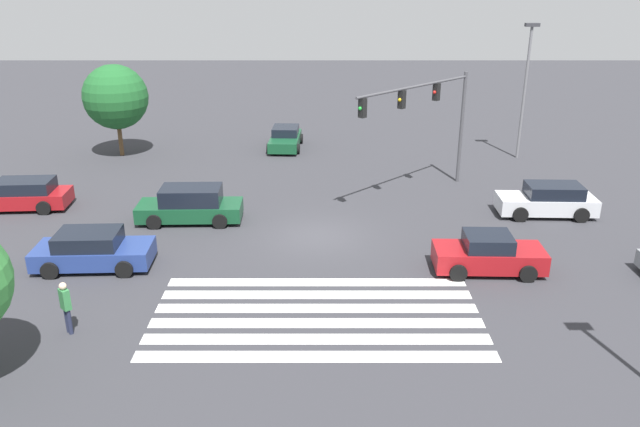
{
  "coord_description": "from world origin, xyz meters",
  "views": [
    {
      "loc": [
        0.11,
        -24.71,
        10.62
      ],
      "look_at": [
        0.0,
        0.0,
        1.05
      ],
      "focal_mm": 35.0,
      "sensor_mm": 36.0,
      "label": 1
    }
  ],
  "objects": [
    {
      "name": "ground_plane",
      "position": [
        0.0,
        0.0,
        0.0
      ],
      "size": [
        115.39,
        115.39,
        0.0
      ],
      "primitive_type": "plane",
      "color": "#333338"
    },
    {
      "name": "crosswalk_markings",
      "position": [
        0.0,
        -6.67,
        0.0
      ],
      "size": [
        10.86,
        5.35,
        0.01
      ],
      "rotation": [
        0.0,
        0.0,
        1.57
      ],
      "color": "silver",
      "rests_on": "ground_plane"
    },
    {
      "name": "traffic_signal_mast",
      "position": [
        5.4,
        5.4,
        4.47
      ],
      "size": [
        6.07,
        6.07,
        5.9
      ],
      "rotation": [
        0.0,
        0.0,
        -2.36
      ],
      "color": "#47474C",
      "rests_on": "ground_plane"
    },
    {
      "name": "car_0",
      "position": [
        6.48,
        -3.34,
        0.68
      ],
      "size": [
        4.15,
        2.04,
        1.5
      ],
      "rotation": [
        0.0,
        0.0,
        -0.03
      ],
      "color": "maroon",
      "rests_on": "ground_plane"
    },
    {
      "name": "car_1",
      "position": [
        -5.77,
        1.77,
        0.77
      ],
      "size": [
        4.72,
        2.13,
        1.62
      ],
      "rotation": [
        0.0,
        0.0,
        3.17
      ],
      "color": "#144728",
      "rests_on": "ground_plane"
    },
    {
      "name": "car_2",
      "position": [
        -14.26,
        3.39,
        0.69
      ],
      "size": [
        4.87,
        2.25,
        1.44
      ],
      "rotation": [
        0.0,
        0.0,
        3.21
      ],
      "color": "maroon",
      "rests_on": "ground_plane"
    },
    {
      "name": "car_4",
      "position": [
        -2.13,
        14.53,
        0.62
      ],
      "size": [
        2.21,
        4.26,
        1.34
      ],
      "rotation": [
        0.0,
        0.0,
        -1.62
      ],
      "color": "#144728",
      "rests_on": "ground_plane"
    },
    {
      "name": "car_5",
      "position": [
        10.72,
        2.51,
        0.72
      ],
      "size": [
        4.48,
        2.04,
        1.51
      ],
      "rotation": [
        0.0,
        0.0,
        3.11
      ],
      "color": "silver",
      "rests_on": "ground_plane"
    },
    {
      "name": "car_6",
      "position": [
        -8.61,
        -2.98,
        0.69
      ],
      "size": [
        4.47,
        2.27,
        1.46
      ],
      "rotation": [
        0.0,
        0.0,
        0.04
      ],
      "color": "navy",
      "rests_on": "ground_plane"
    },
    {
      "name": "pedestrian",
      "position": [
        -7.78,
        -7.72,
        0.99
      ],
      "size": [
        0.41,
        0.41,
        1.77
      ],
      "rotation": [
        0.0,
        0.0,
        0.78
      ],
      "color": "#232842",
      "rests_on": "ground_plane"
    },
    {
      "name": "street_light_pole_a",
      "position": [
        12.22,
        12.25,
        4.76
      ],
      "size": [
        0.8,
        0.36,
        7.94
      ],
      "color": "slate",
      "rests_on": "ground_plane"
    },
    {
      "name": "tree_corner_a",
      "position": [
        -12.21,
        12.78,
        3.63
      ],
      "size": [
        3.87,
        3.87,
        5.57
      ],
      "color": "brown",
      "rests_on": "ground_plane"
    }
  ]
}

